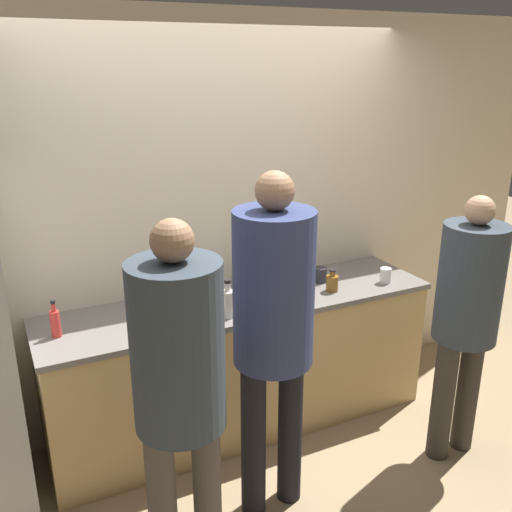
{
  "coord_description": "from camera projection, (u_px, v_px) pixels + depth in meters",
  "views": [
    {
      "loc": [
        -1.34,
        -2.6,
        2.31
      ],
      "look_at": [
        0.0,
        0.15,
        1.25
      ],
      "focal_mm": 40.0,
      "sensor_mm": 36.0,
      "label": 1
    }
  ],
  "objects": [
    {
      "name": "ground_plane",
      "position": [
        266.0,
        453.0,
        3.52
      ],
      "size": [
        14.0,
        14.0,
        0.0
      ],
      "primitive_type": "plane",
      "color": "#9E8460"
    },
    {
      "name": "person_center",
      "position": [
        273.0,
        315.0,
        2.77
      ],
      "size": [
        0.39,
        0.39,
        1.84
      ],
      "color": "black",
      "rests_on": "ground_plane"
    },
    {
      "name": "cup_white",
      "position": [
        385.0,
        275.0,
        3.78
      ],
      "size": [
        0.07,
        0.07,
        0.1
      ],
      "color": "white",
      "rests_on": "counter"
    },
    {
      "name": "cup_black",
      "position": [
        320.0,
        275.0,
        3.79
      ],
      "size": [
        0.09,
        0.09,
        0.1
      ],
      "color": "#28282D",
      "rests_on": "counter"
    },
    {
      "name": "bottle_red",
      "position": [
        55.0,
        322.0,
        3.03
      ],
      "size": [
        0.05,
        0.05,
        0.21
      ],
      "color": "red",
      "rests_on": "counter"
    },
    {
      "name": "person_right",
      "position": [
        467.0,
        307.0,
        3.24
      ],
      "size": [
        0.36,
        0.36,
        1.62
      ],
      "color": "#38332D",
      "rests_on": "ground_plane"
    },
    {
      "name": "wall_back",
      "position": [
        219.0,
        224.0,
        3.68
      ],
      "size": [
        5.2,
        0.06,
        2.6
      ],
      "color": "beige",
      "rests_on": "ground_plane"
    },
    {
      "name": "utensil_crock",
      "position": [
        206.0,
        288.0,
        3.51
      ],
      "size": [
        0.1,
        0.1,
        0.28
      ],
      "color": "#3D424C",
      "rests_on": "counter"
    },
    {
      "name": "bottle_clear",
      "position": [
        228.0,
        303.0,
        3.26
      ],
      "size": [
        0.07,
        0.07,
        0.23
      ],
      "color": "silver",
      "rests_on": "counter"
    },
    {
      "name": "counter",
      "position": [
        241.0,
        362.0,
        3.69
      ],
      "size": [
        2.48,
        0.67,
        0.9
      ],
      "color": "tan",
      "rests_on": "ground_plane"
    },
    {
      "name": "bottle_amber",
      "position": [
        332.0,
        283.0,
        3.64
      ],
      "size": [
        0.08,
        0.08,
        0.15
      ],
      "color": "brown",
      "rests_on": "counter"
    },
    {
      "name": "fruit_bowl",
      "position": [
        258.0,
        276.0,
        3.78
      ],
      "size": [
        0.27,
        0.27,
        0.13
      ],
      "color": "#4C3323",
      "rests_on": "counter"
    },
    {
      "name": "person_left",
      "position": [
        179.0,
        376.0,
        2.36
      ],
      "size": [
        0.39,
        0.39,
        1.74
      ],
      "color": "#4C4742",
      "rests_on": "ground_plane"
    }
  ]
}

